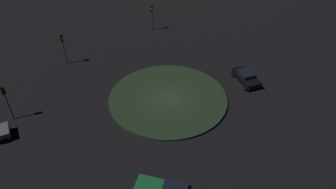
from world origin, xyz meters
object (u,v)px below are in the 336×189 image
object	(u,v)px
traffic_light_south	(152,13)
car_black	(246,77)
traffic_light_east	(5,97)
traffic_light_southeast	(63,44)

from	to	relation	value
traffic_light_south	car_black	bearing A→B (deg)	32.33
traffic_light_east	traffic_light_southeast	bearing A→B (deg)	63.52
car_black	traffic_light_south	bearing A→B (deg)	-158.68
traffic_light_east	traffic_light_south	distance (m)	23.85
traffic_light_east	traffic_light_south	xyz separation A→B (m)	(-18.76, -14.73, -0.11)
car_black	traffic_light_southeast	distance (m)	22.31
car_black	traffic_light_southeast	world-z (taller)	traffic_light_southeast
car_black	traffic_light_southeast	size ratio (longest dim) A/B	0.99
traffic_light_east	traffic_light_south	size ratio (longest dim) A/B	1.04
traffic_light_southeast	car_black	bearing A→B (deg)	19.10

